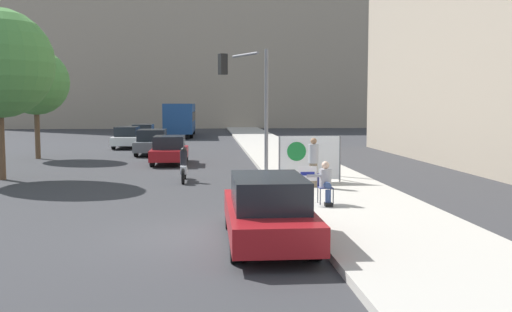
{
  "coord_description": "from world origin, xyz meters",
  "views": [
    {
      "loc": [
        -0.05,
        -12.76,
        2.98
      ],
      "look_at": [
        1.42,
        4.73,
        1.41
      ],
      "focal_mm": 40.0,
      "sensor_mm": 36.0,
      "label": 1
    }
  ],
  "objects_px": {
    "city_bus_on_road": "(181,117)",
    "street_tree_midblock": "(36,82)",
    "traffic_light_pole": "(250,89)",
    "car_on_road_midblock": "(152,142)",
    "protest_banner": "(309,158)",
    "car_on_road_far_lane": "(144,133)",
    "motorcycle_on_road": "(184,167)",
    "car_on_road_nearest": "(170,150)",
    "parked_car_curbside": "(268,210)",
    "jogger_on_sidewalk": "(313,162)",
    "car_on_road_distant": "(127,137)",
    "seated_protester": "(325,181)"
  },
  "relations": [
    {
      "from": "jogger_on_sidewalk",
      "to": "car_on_road_nearest",
      "type": "distance_m",
      "value": 11.27
    },
    {
      "from": "car_on_road_far_lane",
      "to": "motorcycle_on_road",
      "type": "height_order",
      "value": "car_on_road_far_lane"
    },
    {
      "from": "parked_car_curbside",
      "to": "city_bus_on_road",
      "type": "relative_size",
      "value": 0.41
    },
    {
      "from": "car_on_road_distant",
      "to": "city_bus_on_road",
      "type": "xyz_separation_m",
      "value": [
        2.98,
        14.94,
        1.05
      ]
    },
    {
      "from": "car_on_road_far_lane",
      "to": "city_bus_on_road",
      "type": "distance_m",
      "value": 8.2
    },
    {
      "from": "street_tree_midblock",
      "to": "protest_banner",
      "type": "bearing_deg",
      "value": -42.69
    },
    {
      "from": "traffic_light_pole",
      "to": "city_bus_on_road",
      "type": "bearing_deg",
      "value": 97.99
    },
    {
      "from": "protest_banner",
      "to": "car_on_road_nearest",
      "type": "height_order",
      "value": "protest_banner"
    },
    {
      "from": "parked_car_curbside",
      "to": "car_on_road_nearest",
      "type": "xyz_separation_m",
      "value": [
        -3.22,
        16.95,
        -0.02
      ]
    },
    {
      "from": "protest_banner",
      "to": "motorcycle_on_road",
      "type": "distance_m",
      "value": 5.01
    },
    {
      "from": "protest_banner",
      "to": "car_on_road_midblock",
      "type": "bearing_deg",
      "value": 116.32
    },
    {
      "from": "traffic_light_pole",
      "to": "car_on_road_nearest",
      "type": "distance_m",
      "value": 6.91
    },
    {
      "from": "car_on_road_nearest",
      "to": "parked_car_curbside",
      "type": "bearing_deg",
      "value": -79.23
    },
    {
      "from": "car_on_road_midblock",
      "to": "car_on_road_far_lane",
      "type": "bearing_deg",
      "value": 98.66
    },
    {
      "from": "traffic_light_pole",
      "to": "car_on_road_distant",
      "type": "bearing_deg",
      "value": 114.29
    },
    {
      "from": "car_on_road_distant",
      "to": "protest_banner",
      "type": "bearing_deg",
      "value": -64.92
    },
    {
      "from": "motorcycle_on_road",
      "to": "car_on_road_distant",
      "type": "bearing_deg",
      "value": 104.53
    },
    {
      "from": "car_on_road_distant",
      "to": "street_tree_midblock",
      "type": "relative_size",
      "value": 0.76
    },
    {
      "from": "seated_protester",
      "to": "car_on_road_distant",
      "type": "bearing_deg",
      "value": 133.71
    },
    {
      "from": "jogger_on_sidewalk",
      "to": "city_bus_on_road",
      "type": "xyz_separation_m",
      "value": [
        -6.23,
        36.02,
        0.75
      ]
    },
    {
      "from": "protest_banner",
      "to": "city_bus_on_road",
      "type": "xyz_separation_m",
      "value": [
        -6.31,
        34.78,
        0.72
      ]
    },
    {
      "from": "parked_car_curbside",
      "to": "car_on_road_midblock",
      "type": "bearing_deg",
      "value": 101.58
    },
    {
      "from": "parked_car_curbside",
      "to": "street_tree_midblock",
      "type": "bearing_deg",
      "value": 117.65
    },
    {
      "from": "seated_protester",
      "to": "parked_car_curbside",
      "type": "bearing_deg",
      "value": -94.58
    },
    {
      "from": "car_on_road_far_lane",
      "to": "motorcycle_on_road",
      "type": "bearing_deg",
      "value": -80.2
    },
    {
      "from": "seated_protester",
      "to": "car_on_road_midblock",
      "type": "distance_m",
      "value": 19.95
    },
    {
      "from": "jogger_on_sidewalk",
      "to": "protest_banner",
      "type": "relative_size",
      "value": 0.74
    },
    {
      "from": "protest_banner",
      "to": "car_on_road_far_lane",
      "type": "bearing_deg",
      "value": 108.34
    },
    {
      "from": "traffic_light_pole",
      "to": "car_on_road_midblock",
      "type": "relative_size",
      "value": 1.17
    },
    {
      "from": "traffic_light_pole",
      "to": "car_on_road_distant",
      "type": "height_order",
      "value": "traffic_light_pole"
    },
    {
      "from": "car_on_road_nearest",
      "to": "street_tree_midblock",
      "type": "xyz_separation_m",
      "value": [
        -7.51,
        3.54,
        3.52
      ]
    },
    {
      "from": "protest_banner",
      "to": "car_on_road_midblock",
      "type": "height_order",
      "value": "protest_banner"
    },
    {
      "from": "seated_protester",
      "to": "car_on_road_far_lane",
      "type": "xyz_separation_m",
      "value": [
        -8.61,
        31.72,
        -0.12
      ]
    },
    {
      "from": "car_on_road_far_lane",
      "to": "street_tree_midblock",
      "type": "distance_m",
      "value": 15.95
    },
    {
      "from": "car_on_road_distant",
      "to": "car_on_road_far_lane",
      "type": "bearing_deg",
      "value": 87.63
    },
    {
      "from": "city_bus_on_road",
      "to": "street_tree_midblock",
      "type": "xyz_separation_m",
      "value": [
        -6.82,
        -22.68,
        2.45
      ]
    },
    {
      "from": "car_on_road_nearest",
      "to": "car_on_road_far_lane",
      "type": "bearing_deg",
      "value": 100.3
    },
    {
      "from": "jogger_on_sidewalk",
      "to": "traffic_light_pole",
      "type": "height_order",
      "value": "traffic_light_pole"
    },
    {
      "from": "car_on_road_nearest",
      "to": "car_on_road_midblock",
      "type": "xyz_separation_m",
      "value": [
        -1.4,
        5.62,
        0.04
      ]
    },
    {
      "from": "traffic_light_pole",
      "to": "car_on_road_nearest",
      "type": "xyz_separation_m",
      "value": [
        -3.7,
        5.06,
        -2.92
      ]
    },
    {
      "from": "seated_protester",
      "to": "jogger_on_sidewalk",
      "type": "xyz_separation_m",
      "value": [
        0.29,
        3.38,
        0.21
      ]
    },
    {
      "from": "parked_car_curbside",
      "to": "car_on_road_distant",
      "type": "bearing_deg",
      "value": 103.72
    },
    {
      "from": "traffic_light_pole",
      "to": "car_on_road_midblock",
      "type": "distance_m",
      "value": 12.17
    },
    {
      "from": "car_on_road_midblock",
      "to": "city_bus_on_road",
      "type": "distance_m",
      "value": 20.63
    },
    {
      "from": "seated_protester",
      "to": "car_on_road_midblock",
      "type": "xyz_separation_m",
      "value": [
        -6.64,
        18.81,
        -0.08
      ]
    },
    {
      "from": "motorcycle_on_road",
      "to": "car_on_road_nearest",
      "type": "bearing_deg",
      "value": 98.41
    },
    {
      "from": "parked_car_curbside",
      "to": "city_bus_on_road",
      "type": "xyz_separation_m",
      "value": [
        -3.91,
        43.16,
        1.05
      ]
    },
    {
      "from": "traffic_light_pole",
      "to": "car_on_road_distant",
      "type": "distance_m",
      "value": 18.15
    },
    {
      "from": "car_on_road_nearest",
      "to": "car_on_road_distant",
      "type": "distance_m",
      "value": 11.85
    },
    {
      "from": "jogger_on_sidewalk",
      "to": "motorcycle_on_road",
      "type": "relative_size",
      "value": 0.79
    }
  ]
}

